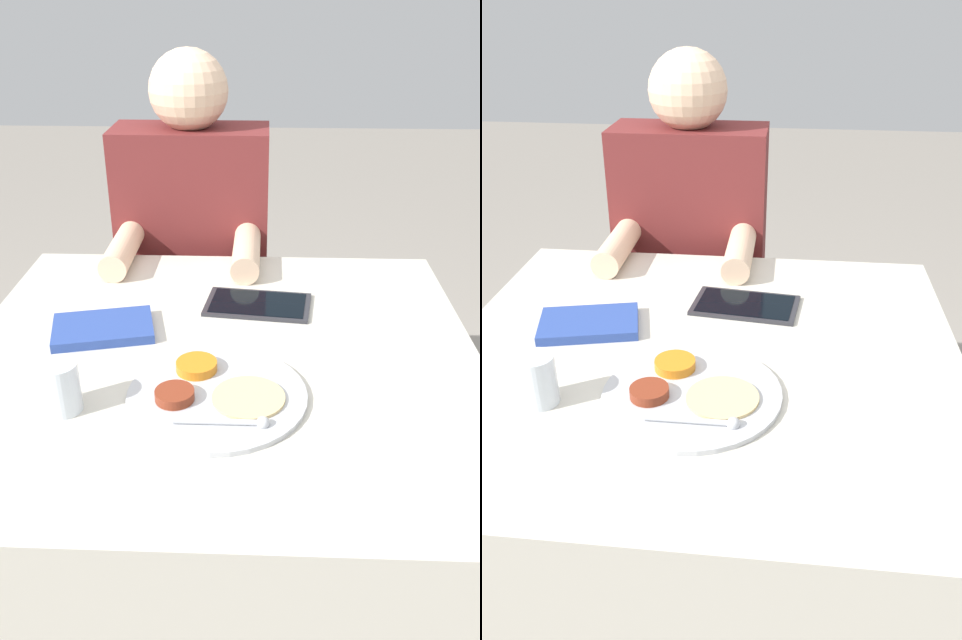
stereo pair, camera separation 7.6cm
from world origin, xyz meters
TOP-DOWN VIEW (x-y plane):
  - ground_plane at (0.00, 0.00)m, footprint 12.00×12.00m
  - dining_table at (0.00, 0.00)m, footprint 1.02×0.98m
  - thali_tray at (0.00, -0.15)m, footprint 0.32×0.32m
  - red_notebook at (-0.25, 0.07)m, footprint 0.23×0.18m
  - tablet_device at (0.07, 0.20)m, footprint 0.25×0.16m
  - person_diner at (-0.12, 0.65)m, footprint 0.43×0.46m
  - drinking_glass at (-0.25, -0.19)m, footprint 0.06×0.06m

SIDE VIEW (x-z plane):
  - ground_plane at x=0.00m, z-range 0.00..0.00m
  - dining_table at x=0.00m, z-range 0.00..0.77m
  - person_diner at x=-0.12m, z-range -0.03..1.24m
  - tablet_device at x=0.07m, z-range 0.77..0.78m
  - thali_tray at x=0.00m, z-range 0.77..0.80m
  - red_notebook at x=-0.25m, z-range 0.77..0.79m
  - drinking_glass at x=-0.25m, z-range 0.77..0.87m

